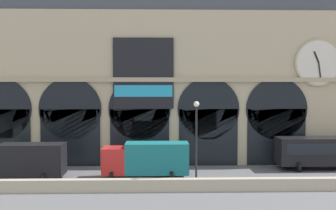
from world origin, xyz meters
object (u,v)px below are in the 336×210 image
at_px(box_truck_midwest, 22,160).
at_px(bus_east, 334,151).
at_px(box_truck_center, 147,159).
at_px(street_lamp_quayside, 196,133).

xyz_separation_m(box_truck_midwest, bus_east, (28.79, 3.54, 0.08)).
relative_size(box_truck_center, bus_east, 0.68).
bearing_deg(box_truck_center, street_lamp_quayside, -43.23).
xyz_separation_m(box_truck_midwest, box_truck_center, (10.75, 0.39, 0.00)).
xyz_separation_m(box_truck_center, bus_east, (18.04, 3.16, 0.08)).
distance_m(box_truck_midwest, street_lamp_quayside, 15.36).
relative_size(box_truck_midwest, box_truck_center, 1.00).
bearing_deg(box_truck_midwest, bus_east, 7.01).
height_order(box_truck_midwest, bus_east, box_truck_midwest).
distance_m(box_truck_midwest, box_truck_center, 10.76).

